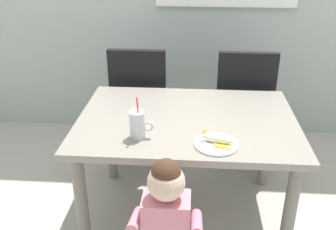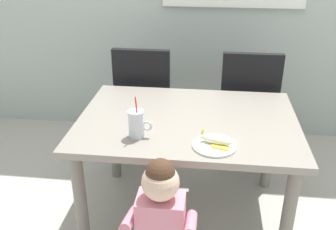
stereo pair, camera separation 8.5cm
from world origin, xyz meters
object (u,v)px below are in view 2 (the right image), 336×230
(toddler_standing, at_px, (161,218))
(snack_plate, at_px, (214,146))
(dining_chair_right, at_px, (247,102))
(dining_chair_left, at_px, (145,97))
(peeled_banana, at_px, (217,141))
(dining_table, at_px, (187,133))
(milk_cup, at_px, (137,125))

(toddler_standing, relative_size, snack_plate, 3.64)
(dining_chair_right, bearing_deg, dining_chair_left, -0.25)
(dining_chair_right, height_order, snack_plate, dining_chair_right)
(dining_chair_left, bearing_deg, peeled_banana, 119.09)
(dining_table, xyz_separation_m, toddler_standing, (-0.07, -0.66, -0.09))
(dining_chair_right, xyz_separation_m, toddler_standing, (-0.48, -1.35, -0.02))
(dining_chair_left, xyz_separation_m, milk_cup, (0.13, -0.94, 0.24))
(dining_chair_left, relative_size, snack_plate, 4.17)
(dining_chair_right, distance_m, toddler_standing, 1.43)
(toddler_standing, relative_size, peeled_banana, 4.77)
(dining_table, xyz_separation_m, peeled_banana, (0.17, -0.31, 0.13))
(toddler_standing, distance_m, peeled_banana, 0.49)
(milk_cup, distance_m, snack_plate, 0.42)
(dining_chair_left, bearing_deg, dining_table, 119.04)
(toddler_standing, bearing_deg, dining_chair_left, 102.86)
(dining_chair_left, height_order, snack_plate, dining_chair_left)
(dining_table, bearing_deg, dining_chair_left, 119.04)
(toddler_standing, distance_m, snack_plate, 0.46)
(dining_chair_right, xyz_separation_m, milk_cup, (-0.67, -0.94, 0.24))
(dining_chair_right, distance_m, peeled_banana, 1.04)
(milk_cup, relative_size, snack_plate, 1.08)
(dining_chair_right, distance_m, milk_cup, 1.18)
(toddler_standing, bearing_deg, snack_plate, 56.39)
(milk_cup, bearing_deg, dining_chair_right, 54.58)
(toddler_standing, xyz_separation_m, peeled_banana, (0.24, 0.36, 0.22))
(dining_chair_left, distance_m, peeled_banana, 1.16)
(dining_chair_left, bearing_deg, toddler_standing, 102.86)
(dining_chair_left, bearing_deg, dining_chair_right, 179.75)
(milk_cup, bearing_deg, dining_table, 44.83)
(dining_table, height_order, peeled_banana, peeled_banana)
(dining_chair_right, height_order, peeled_banana, dining_chair_right)
(toddler_standing, relative_size, milk_cup, 3.36)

